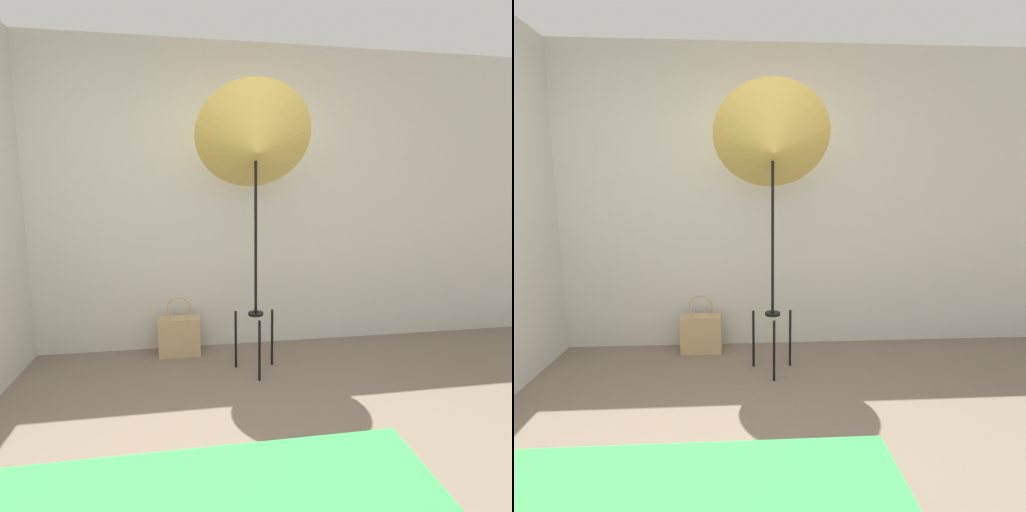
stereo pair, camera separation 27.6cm
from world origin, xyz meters
The scene contains 3 objects.
wall_back centered at (0.00, 2.18, 1.30)m, with size 8.00×0.05×2.60m.
photo_umbrella centered at (0.42, 1.57, 1.70)m, with size 0.87×0.69×2.13m.
tote_bag centered at (-0.17, 1.98, 0.17)m, with size 0.35×0.15×0.51m.
Camera 2 is at (0.22, -1.35, 1.38)m, focal length 28.00 mm.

